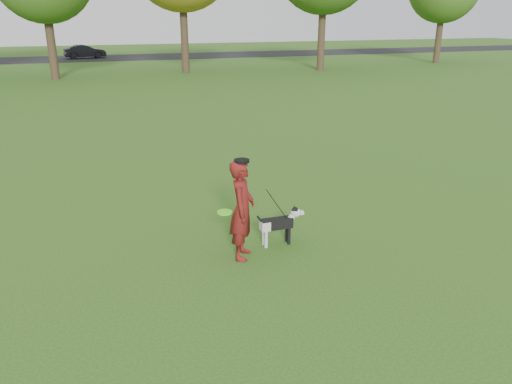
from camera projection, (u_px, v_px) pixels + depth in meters
name	position (u px, v px, depth m)	size (l,w,h in m)	color
ground	(261.00, 256.00, 8.01)	(120.00, 120.00, 0.00)	#285116
road	(111.00, 58.00, 43.68)	(120.00, 7.00, 0.02)	black
man	(242.00, 210.00, 7.74)	(0.59, 0.38, 1.61)	#590C15
dog	(280.00, 222.00, 8.31)	(0.86, 0.17, 0.65)	black
car_mid	(85.00, 52.00, 42.84)	(1.19, 3.41, 1.12)	black
man_held_items	(276.00, 204.00, 7.99)	(1.28, 0.45, 1.18)	#59F51F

